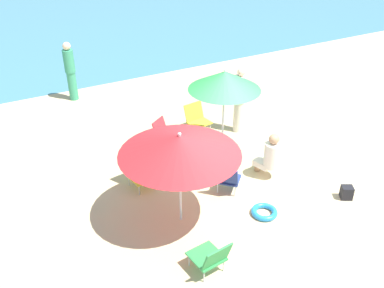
{
  "coord_description": "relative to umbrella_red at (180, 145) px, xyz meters",
  "views": [
    {
      "loc": [
        -4.22,
        -5.47,
        5.16
      ],
      "look_at": [
        -0.69,
        1.14,
        0.7
      ],
      "focal_mm": 40.2,
      "sensor_mm": 36.0,
      "label": 1
    }
  ],
  "objects": [
    {
      "name": "sea_water",
      "position": [
        1.57,
        14.7,
        -1.57
      ],
      "size": [
        40.0,
        16.0,
        0.01
      ],
      "primitive_type": "cube",
      "color": "teal",
      "rests_on": "ground_plane"
    },
    {
      "name": "beach_chair_e",
      "position": [
        -0.26,
        1.38,
        -1.24
      ],
      "size": [
        0.54,
        0.65,
        0.67
      ],
      "rotation": [
        0.0,
        0.0,
        -1.4
      ],
      "color": "gold",
      "rests_on": "ground_plane"
    },
    {
      "name": "person_a",
      "position": [
        2.75,
        2.32,
        -0.76
      ],
      "size": [
        0.29,
        0.29,
        1.62
      ],
      "rotation": [
        0.0,
        0.0,
        3.63
      ],
      "color": "silver",
      "rests_on": "ground_plane"
    },
    {
      "name": "person_c",
      "position": [
        2.22,
        0.36,
        -1.06
      ],
      "size": [
        0.44,
        0.56,
        1.01
      ],
      "rotation": [
        0.0,
        0.0,
        1.86
      ],
      "color": "silver",
      "rests_on": "ground_plane"
    },
    {
      "name": "beach_chair_b",
      "position": [
        1.15,
        0.28,
        -1.22
      ],
      "size": [
        0.67,
        0.67,
        0.67
      ],
      "rotation": [
        0.0,
        0.0,
        0.79
      ],
      "color": "navy",
      "rests_on": "ground_plane"
    },
    {
      "name": "umbrella_green",
      "position": [
        1.77,
        1.48,
        0.24
      ],
      "size": [
        1.51,
        1.51,
        2.08
      ],
      "color": "silver",
      "rests_on": "ground_plane"
    },
    {
      "name": "umbrella_red",
      "position": [
        0.0,
        0.0,
        0.0
      ],
      "size": [
        2.06,
        2.06,
        1.81
      ],
      "color": "silver",
      "rests_on": "ground_plane"
    },
    {
      "name": "swim_ring",
      "position": [
        1.42,
        -0.59,
        -1.52
      ],
      "size": [
        0.49,
        0.49,
        0.1
      ],
      "primitive_type": "torus",
      "color": "#238CD8",
      "rests_on": "ground_plane"
    },
    {
      "name": "beach_chair_c",
      "position": [
        0.85,
        2.45,
        -1.23
      ],
      "size": [
        0.69,
        0.73,
        0.66
      ],
      "rotation": [
        0.0,
        0.0,
        -0.97
      ],
      "color": "red",
      "rests_on": "ground_plane"
    },
    {
      "name": "beach_chair_a",
      "position": [
        1.85,
        2.8,
        -1.22
      ],
      "size": [
        0.58,
        0.59,
        0.68
      ],
      "rotation": [
        0.0,
        0.0,
        -1.42
      ],
      "color": "gold",
      "rests_on": "ground_plane"
    },
    {
      "name": "beach_chair_d",
      "position": [
        -0.16,
        -1.34,
        -1.23
      ],
      "size": [
        0.54,
        0.64,
        0.67
      ],
      "rotation": [
        0.0,
        0.0,
        1.69
      ],
      "color": "#33934C",
      "rests_on": "ground_plane"
    },
    {
      "name": "beach_bag",
      "position": [
        3.1,
        -0.94,
        -1.44
      ],
      "size": [
        0.28,
        0.27,
        0.26
      ],
      "primitive_type": "cube",
      "rotation": [
        0.0,
        0.0,
        2.64
      ],
      "color": "black",
      "rests_on": "ground_plane"
    },
    {
      "name": "person_b",
      "position": [
        -0.34,
        6.06,
        -0.73
      ],
      "size": [
        0.29,
        0.29,
        1.66
      ],
      "rotation": [
        0.0,
        0.0,
        1.28
      ],
      "color": "#389970",
      "rests_on": "ground_plane"
    },
    {
      "name": "ground_plane",
      "position": [
        1.57,
        0.09,
        -1.58
      ],
      "size": [
        40.0,
        40.0,
        0.0
      ],
      "primitive_type": "plane",
      "color": "#D3BC8C"
    }
  ]
}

